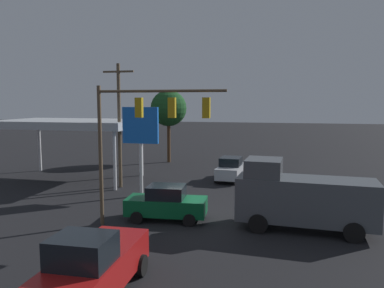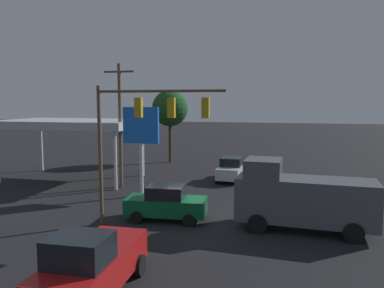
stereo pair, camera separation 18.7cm
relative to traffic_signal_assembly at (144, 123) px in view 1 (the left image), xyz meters
The scene contains 10 objects.
ground_plane 5.99m from the traffic_signal_assembly, 129.40° to the right, with size 200.00×200.00×0.00m, color black.
traffic_signal_assembly is the anchor object (origin of this frame).
utility_pole 9.82m from the traffic_signal_assembly, 58.88° to the right, with size 2.40×0.26×9.35m.
gas_station_canopy 14.44m from the traffic_signal_assembly, 45.17° to the right, with size 11.39×6.85×5.01m.
price_sign 6.74m from the traffic_signal_assembly, 67.67° to the right, with size 2.53×0.27×6.16m.
sedan_waiting 13.94m from the traffic_signal_assembly, 102.47° to the right, with size 2.28×4.51×1.93m.
sedan_far 4.78m from the traffic_signal_assembly, 114.97° to the right, with size 4.53×2.33×1.93m.
pickup_parked 8.30m from the traffic_signal_assembly, 96.43° to the left, with size 2.37×5.25×2.40m.
delivery_truck 8.83m from the traffic_signal_assembly, 169.31° to the right, with size 6.94×2.92×3.58m.
street_tree 21.33m from the traffic_signal_assembly, 76.77° to the right, with size 3.86×3.86×7.77m.
Camera 1 is at (-5.03, 19.76, 6.51)m, focal length 35.00 mm.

